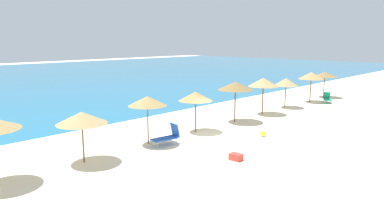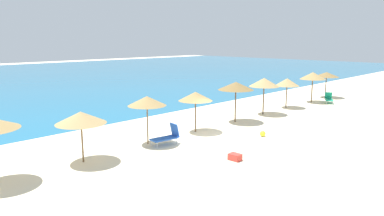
{
  "view_description": "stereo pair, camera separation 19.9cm",
  "coord_description": "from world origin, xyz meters",
  "px_view_note": "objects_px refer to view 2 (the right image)",
  "views": [
    {
      "loc": [
        -15.34,
        -12.62,
        5.66
      ],
      "look_at": [
        0.13,
        2.28,
        1.52
      ],
      "focal_mm": 33.23,
      "sensor_mm": 36.0,
      "label": 1
    },
    {
      "loc": [
        -15.21,
        -12.77,
        5.66
      ],
      "look_at": [
        0.13,
        2.28,
        1.52
      ],
      "focal_mm": 33.23,
      "sensor_mm": 36.0,
      "label": 2
    }
  ],
  "objects_px": {
    "beach_umbrella_10": "(327,75)",
    "beach_ball": "(263,134)",
    "beach_umbrella_8": "(287,82)",
    "beach_umbrella_3": "(81,118)",
    "beach_umbrella_6": "(236,86)",
    "beach_umbrella_9": "(313,76)",
    "lounge_chair_0": "(167,136)",
    "beach_umbrella_7": "(264,82)",
    "lounge_chair_1": "(329,99)",
    "beach_umbrella_4": "(147,101)",
    "beach_umbrella_5": "(196,96)",
    "cooler_box": "(235,157)"
  },
  "relations": [
    {
      "from": "beach_ball",
      "to": "beach_umbrella_4",
      "type": "bearing_deg",
      "value": 147.38
    },
    {
      "from": "beach_umbrella_3",
      "to": "beach_umbrella_10",
      "type": "xyz_separation_m",
      "value": [
        26.41,
        0.17,
        0.14
      ]
    },
    {
      "from": "beach_umbrella_8",
      "to": "beach_ball",
      "type": "distance_m",
      "value": 10.07
    },
    {
      "from": "beach_umbrella_6",
      "to": "beach_umbrella_9",
      "type": "relative_size",
      "value": 1.02
    },
    {
      "from": "beach_umbrella_10",
      "to": "beach_ball",
      "type": "bearing_deg",
      "value": -167.53
    },
    {
      "from": "beach_umbrella_9",
      "to": "beach_ball",
      "type": "bearing_deg",
      "value": -165.47
    },
    {
      "from": "beach_umbrella_10",
      "to": "beach_umbrella_3",
      "type": "bearing_deg",
      "value": -179.63
    },
    {
      "from": "beach_umbrella_3",
      "to": "cooler_box",
      "type": "bearing_deg",
      "value": -43.59
    },
    {
      "from": "beach_ball",
      "to": "beach_umbrella_5",
      "type": "bearing_deg",
      "value": 118.82
    },
    {
      "from": "beach_umbrella_6",
      "to": "beach_umbrella_8",
      "type": "relative_size",
      "value": 1.13
    },
    {
      "from": "beach_umbrella_4",
      "to": "beach_umbrella_5",
      "type": "xyz_separation_m",
      "value": [
        3.74,
        -0.04,
        -0.17
      ]
    },
    {
      "from": "beach_umbrella_10",
      "to": "lounge_chair_1",
      "type": "distance_m",
      "value": 3.7
    },
    {
      "from": "beach_umbrella_9",
      "to": "beach_ball",
      "type": "xyz_separation_m",
      "value": [
        -13.16,
        -3.41,
        -2.27
      ]
    },
    {
      "from": "beach_umbrella_3",
      "to": "beach_umbrella_9",
      "type": "height_order",
      "value": "beach_umbrella_9"
    },
    {
      "from": "beach_umbrella_7",
      "to": "lounge_chair_1",
      "type": "relative_size",
      "value": 1.84
    },
    {
      "from": "beach_umbrella_3",
      "to": "beach_umbrella_4",
      "type": "xyz_separation_m",
      "value": [
        3.98,
        0.15,
        0.27
      ]
    },
    {
      "from": "beach_umbrella_7",
      "to": "beach_umbrella_8",
      "type": "relative_size",
      "value": 1.13
    },
    {
      "from": "beach_umbrella_8",
      "to": "lounge_chair_0",
      "type": "xyz_separation_m",
      "value": [
        -14.2,
        -0.88,
        -1.69
      ]
    },
    {
      "from": "beach_umbrella_5",
      "to": "beach_umbrella_10",
      "type": "bearing_deg",
      "value": 0.2
    },
    {
      "from": "beach_umbrella_9",
      "to": "beach_umbrella_8",
      "type": "bearing_deg",
      "value": 175.72
    },
    {
      "from": "beach_umbrella_7",
      "to": "beach_ball",
      "type": "xyz_separation_m",
      "value": [
        -5.49,
        -3.59,
        -2.3
      ]
    },
    {
      "from": "beach_umbrella_3",
      "to": "lounge_chair_0",
      "type": "relative_size",
      "value": 1.48
    },
    {
      "from": "beach_umbrella_7",
      "to": "beach_umbrella_10",
      "type": "height_order",
      "value": "beach_umbrella_7"
    },
    {
      "from": "beach_umbrella_6",
      "to": "beach_umbrella_8",
      "type": "height_order",
      "value": "beach_umbrella_6"
    },
    {
      "from": "beach_umbrella_7",
      "to": "lounge_chair_0",
      "type": "distance_m",
      "value": 10.76
    },
    {
      "from": "beach_umbrella_4",
      "to": "lounge_chair_0",
      "type": "distance_m",
      "value": 2.21
    },
    {
      "from": "beach_umbrella_7",
      "to": "beach_umbrella_8",
      "type": "height_order",
      "value": "beach_umbrella_7"
    },
    {
      "from": "beach_umbrella_8",
      "to": "lounge_chair_1",
      "type": "xyz_separation_m",
      "value": [
        4.78,
        -1.6,
        -1.77
      ]
    },
    {
      "from": "lounge_chair_1",
      "to": "beach_umbrella_9",
      "type": "bearing_deg",
      "value": 0.1
    },
    {
      "from": "lounge_chair_0",
      "to": "lounge_chair_1",
      "type": "bearing_deg",
      "value": -84.4
    },
    {
      "from": "beach_umbrella_9",
      "to": "cooler_box",
      "type": "xyz_separation_m",
      "value": [
        -17.68,
        -4.83,
        -2.28
      ]
    },
    {
      "from": "beach_umbrella_8",
      "to": "beach_ball",
      "type": "height_order",
      "value": "beach_umbrella_8"
    },
    {
      "from": "beach_umbrella_3",
      "to": "beach_umbrella_10",
      "type": "distance_m",
      "value": 26.41
    },
    {
      "from": "beach_umbrella_5",
      "to": "cooler_box",
      "type": "xyz_separation_m",
      "value": [
        -2.53,
        -5.05,
        -2.08
      ]
    },
    {
      "from": "beach_umbrella_4",
      "to": "lounge_chair_1",
      "type": "height_order",
      "value": "beach_umbrella_4"
    },
    {
      "from": "beach_umbrella_3",
      "to": "beach_umbrella_5",
      "type": "height_order",
      "value": "beach_umbrella_5"
    },
    {
      "from": "beach_umbrella_4",
      "to": "beach_umbrella_6",
      "type": "xyz_separation_m",
      "value": [
        7.64,
        -0.15,
        0.13
      ]
    },
    {
      "from": "beach_umbrella_8",
      "to": "lounge_chair_1",
      "type": "distance_m",
      "value": 5.34
    },
    {
      "from": "beach_umbrella_6",
      "to": "lounge_chair_1",
      "type": "height_order",
      "value": "beach_umbrella_6"
    },
    {
      "from": "lounge_chair_0",
      "to": "cooler_box",
      "type": "xyz_separation_m",
      "value": [
        0.52,
        -4.26,
        -0.32
      ]
    },
    {
      "from": "beach_umbrella_3",
      "to": "beach_ball",
      "type": "distance_m",
      "value": 10.52
    },
    {
      "from": "beach_umbrella_6",
      "to": "beach_umbrella_8",
      "type": "bearing_deg",
      "value": 1.48
    },
    {
      "from": "beach_umbrella_10",
      "to": "lounge_chair_1",
      "type": "xyz_separation_m",
      "value": [
        -2.76,
        -1.58,
        -1.88
      ]
    },
    {
      "from": "beach_umbrella_8",
      "to": "lounge_chair_0",
      "type": "bearing_deg",
      "value": -176.46
    },
    {
      "from": "beach_umbrella_3",
      "to": "beach_umbrella_10",
      "type": "relative_size",
      "value": 0.96
    },
    {
      "from": "beach_umbrella_10",
      "to": "beach_ball",
      "type": "relative_size",
      "value": 7.37
    },
    {
      "from": "beach_umbrella_9",
      "to": "beach_umbrella_10",
      "type": "relative_size",
      "value": 1.1
    },
    {
      "from": "beach_umbrella_3",
      "to": "beach_umbrella_8",
      "type": "relative_size",
      "value": 0.97
    },
    {
      "from": "cooler_box",
      "to": "beach_umbrella_8",
      "type": "bearing_deg",
      "value": 20.59
    },
    {
      "from": "beach_umbrella_4",
      "to": "beach_umbrella_8",
      "type": "xyz_separation_m",
      "value": [
        14.88,
        0.04,
        -0.24
      ]
    }
  ]
}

